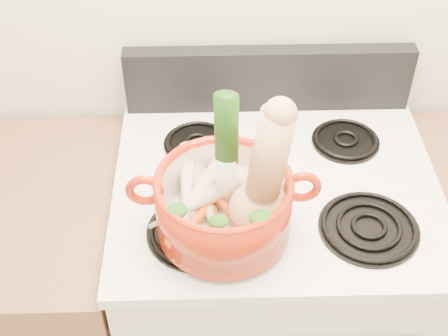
{
  "coord_description": "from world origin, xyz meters",
  "views": [
    {
      "loc": [
        -0.16,
        0.32,
        1.99
      ],
      "look_at": [
        -0.13,
        1.22,
        1.16
      ],
      "focal_mm": 50.0,
      "sensor_mm": 36.0,
      "label": 1
    }
  ],
  "objects_px": {
    "dutch_oven": "(224,205)",
    "stove_body": "(267,301)",
    "leek": "(226,152)",
    "squash": "(264,173)"
  },
  "relations": [
    {
      "from": "stove_body",
      "to": "leek",
      "type": "bearing_deg",
      "value": -135.39
    },
    {
      "from": "squash",
      "to": "leek",
      "type": "relative_size",
      "value": 0.95
    },
    {
      "from": "stove_body",
      "to": "dutch_oven",
      "type": "bearing_deg",
      "value": -129.23
    },
    {
      "from": "stove_body",
      "to": "squash",
      "type": "relative_size",
      "value": 3.06
    },
    {
      "from": "dutch_oven",
      "to": "leek",
      "type": "distance_m",
      "value": 0.12
    },
    {
      "from": "leek",
      "to": "stove_body",
      "type": "bearing_deg",
      "value": 55.31
    },
    {
      "from": "dutch_oven",
      "to": "squash",
      "type": "relative_size",
      "value": 0.96
    },
    {
      "from": "dutch_oven",
      "to": "stove_body",
      "type": "bearing_deg",
      "value": 50.71
    },
    {
      "from": "squash",
      "to": "dutch_oven",
      "type": "bearing_deg",
      "value": 148.08
    },
    {
      "from": "dutch_oven",
      "to": "squash",
      "type": "height_order",
      "value": "squash"
    }
  ]
}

